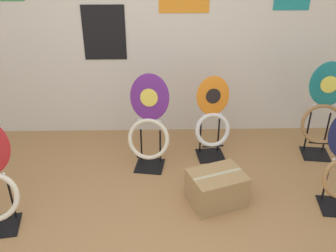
{
  "coord_description": "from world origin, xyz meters",
  "views": [
    {
      "loc": [
        0.1,
        -1.93,
        2.17
      ],
      "look_at": [
        0.17,
        1.1,
        0.55
      ],
      "focal_mm": 40.0,
      "sensor_mm": 36.0,
      "label": 1
    }
  ],
  "objects_px": {
    "toilet_seat_display_purple_note": "(149,126)",
    "storage_box": "(217,188)",
    "toilet_seat_display_teal_sax": "(324,112)",
    "toilet_seat_display_orange_sun": "(212,122)"
  },
  "relations": [
    {
      "from": "toilet_seat_display_purple_note",
      "to": "storage_box",
      "type": "bearing_deg",
      "value": -43.94
    },
    {
      "from": "toilet_seat_display_teal_sax",
      "to": "storage_box",
      "type": "xyz_separation_m",
      "value": [
        -1.17,
        -0.75,
        -0.36
      ]
    },
    {
      "from": "toilet_seat_display_teal_sax",
      "to": "toilet_seat_display_purple_note",
      "type": "xyz_separation_m",
      "value": [
        -1.77,
        -0.17,
        -0.05
      ]
    },
    {
      "from": "toilet_seat_display_teal_sax",
      "to": "storage_box",
      "type": "bearing_deg",
      "value": -147.47
    },
    {
      "from": "toilet_seat_display_orange_sun",
      "to": "storage_box",
      "type": "bearing_deg",
      "value": -93.32
    },
    {
      "from": "toilet_seat_display_teal_sax",
      "to": "toilet_seat_display_purple_note",
      "type": "relative_size",
      "value": 1.06
    },
    {
      "from": "toilet_seat_display_orange_sun",
      "to": "toilet_seat_display_purple_note",
      "type": "xyz_separation_m",
      "value": [
        -0.64,
        -0.17,
        0.04
      ]
    },
    {
      "from": "toilet_seat_display_purple_note",
      "to": "storage_box",
      "type": "distance_m",
      "value": 0.89
    },
    {
      "from": "toilet_seat_display_purple_note",
      "to": "toilet_seat_display_orange_sun",
      "type": "bearing_deg",
      "value": 14.67
    },
    {
      "from": "storage_box",
      "to": "toilet_seat_display_orange_sun",
      "type": "bearing_deg",
      "value": 86.68
    }
  ]
}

